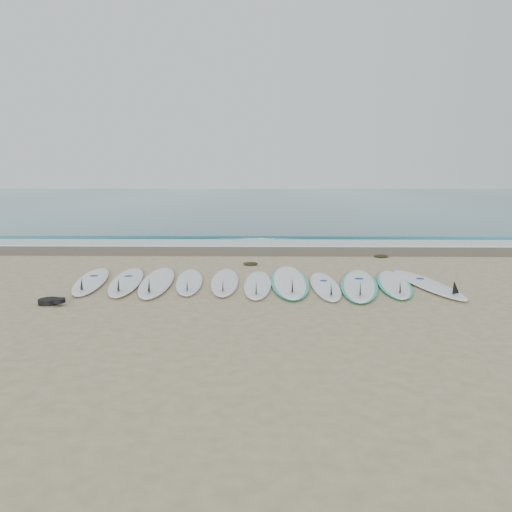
{
  "coord_description": "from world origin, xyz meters",
  "views": [
    {
      "loc": [
        0.12,
        -8.93,
        2.01
      ],
      "look_at": [
        -0.04,
        0.87,
        0.4
      ],
      "focal_mm": 35.0,
      "sensor_mm": 36.0,
      "label": 1
    }
  ],
  "objects_px": {
    "surfboard_5": "(258,284)",
    "surfboard_10": "(429,284)",
    "leash_coil": "(51,301)",
    "surfboard_0": "(91,281)"
  },
  "relations": [
    {
      "from": "surfboard_5",
      "to": "surfboard_10",
      "type": "distance_m",
      "value": 3.09
    },
    {
      "from": "leash_coil",
      "to": "surfboard_0",
      "type": "bearing_deg",
      "value": 85.6
    },
    {
      "from": "surfboard_5",
      "to": "leash_coil",
      "type": "relative_size",
      "value": 5.18
    },
    {
      "from": "surfboard_10",
      "to": "leash_coil",
      "type": "bearing_deg",
      "value": -177.6
    },
    {
      "from": "surfboard_5",
      "to": "leash_coil",
      "type": "distance_m",
      "value": 3.45
    },
    {
      "from": "surfboard_5",
      "to": "surfboard_10",
      "type": "relative_size",
      "value": 0.91
    },
    {
      "from": "surfboard_10",
      "to": "leash_coil",
      "type": "distance_m",
      "value": 6.44
    },
    {
      "from": "surfboard_0",
      "to": "surfboard_10",
      "type": "distance_m",
      "value": 6.19
    },
    {
      "from": "surfboard_5",
      "to": "surfboard_10",
      "type": "xyz_separation_m",
      "value": [
        3.09,
        0.05,
        0.0
      ]
    },
    {
      "from": "surfboard_0",
      "to": "leash_coil",
      "type": "xyz_separation_m",
      "value": [
        -0.11,
        -1.48,
        -0.01
      ]
    }
  ]
}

